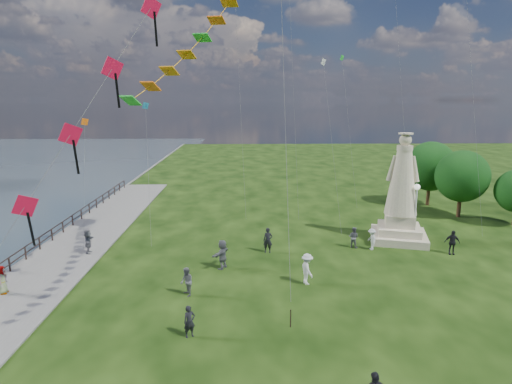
{
  "coord_description": "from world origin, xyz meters",
  "views": [
    {
      "loc": [
        -1.63,
        -15.43,
        10.54
      ],
      "look_at": [
        -1.0,
        8.0,
        5.5
      ],
      "focal_mm": 30.0,
      "sensor_mm": 36.0,
      "label": 1
    }
  ],
  "objects_px": {
    "person_2": "(307,269)",
    "person_11": "(222,254)",
    "person_1": "(187,282)",
    "person_5": "(88,243)",
    "person_6": "(268,240)",
    "person_7": "(353,237)",
    "lamppost": "(416,201)",
    "person_10": "(2,281)",
    "person_0": "(189,322)",
    "statue": "(401,201)",
    "person_8": "(372,239)",
    "person_9": "(452,242)"
  },
  "relations": [
    {
      "from": "person_2",
      "to": "person_11",
      "type": "distance_m",
      "value": 5.65
    },
    {
      "from": "person_1",
      "to": "person_5",
      "type": "xyz_separation_m",
      "value": [
        -7.69,
        6.68,
        0.04
      ]
    },
    {
      "from": "person_1",
      "to": "person_6",
      "type": "relative_size",
      "value": 0.9
    },
    {
      "from": "person_7",
      "to": "person_11",
      "type": "height_order",
      "value": "person_11"
    },
    {
      "from": "person_11",
      "to": "person_6",
      "type": "bearing_deg",
      "value": 160.32
    },
    {
      "from": "lamppost",
      "to": "person_10",
      "type": "relative_size",
      "value": 2.86
    },
    {
      "from": "person_0",
      "to": "statue",
      "type": "bearing_deg",
      "value": 13.91
    },
    {
      "from": "person_8",
      "to": "person_6",
      "type": "bearing_deg",
      "value": -94.34
    },
    {
      "from": "person_6",
      "to": "person_9",
      "type": "xyz_separation_m",
      "value": [
        12.81,
        -0.7,
        -0.03
      ]
    },
    {
      "from": "person_7",
      "to": "person_9",
      "type": "height_order",
      "value": "person_9"
    },
    {
      "from": "person_7",
      "to": "lamppost",
      "type": "bearing_deg",
      "value": -136.96
    },
    {
      "from": "person_1",
      "to": "person_10",
      "type": "relative_size",
      "value": 1.02
    },
    {
      "from": "person_7",
      "to": "person_9",
      "type": "xyz_separation_m",
      "value": [
        6.51,
        -1.6,
        0.1
      ]
    },
    {
      "from": "person_7",
      "to": "person_11",
      "type": "relative_size",
      "value": 0.81
    },
    {
      "from": "person_6",
      "to": "person_11",
      "type": "xyz_separation_m",
      "value": [
        -3.06,
        -2.83,
        0.05
      ]
    },
    {
      "from": "statue",
      "to": "person_8",
      "type": "height_order",
      "value": "statue"
    },
    {
      "from": "person_2",
      "to": "person_11",
      "type": "relative_size",
      "value": 0.97
    },
    {
      "from": "person_2",
      "to": "person_9",
      "type": "relative_size",
      "value": 1.07
    },
    {
      "from": "person_9",
      "to": "person_11",
      "type": "height_order",
      "value": "person_11"
    },
    {
      "from": "person_5",
      "to": "person_8",
      "type": "height_order",
      "value": "person_5"
    },
    {
      "from": "person_1",
      "to": "person_8",
      "type": "xyz_separation_m",
      "value": [
        12.31,
        7.12,
        -0.03
      ]
    },
    {
      "from": "person_2",
      "to": "person_5",
      "type": "height_order",
      "value": "person_2"
    },
    {
      "from": "lamppost",
      "to": "person_5",
      "type": "xyz_separation_m",
      "value": [
        -23.51,
        -1.65,
        -2.44
      ]
    },
    {
      "from": "lamppost",
      "to": "person_10",
      "type": "bearing_deg",
      "value": -162.97
    },
    {
      "from": "person_1",
      "to": "person_10",
      "type": "bearing_deg",
      "value": -116.29
    },
    {
      "from": "person_0",
      "to": "person_11",
      "type": "xyz_separation_m",
      "value": [
        1.08,
        8.09,
        0.2
      ]
    },
    {
      "from": "person_0",
      "to": "lamppost",
      "type": "bearing_deg",
      "value": 10.49
    },
    {
      "from": "person_2",
      "to": "person_10",
      "type": "relative_size",
      "value": 1.16
    },
    {
      "from": "person_0",
      "to": "person_7",
      "type": "xyz_separation_m",
      "value": [
        10.45,
        11.83,
        0.02
      ]
    },
    {
      "from": "person_0",
      "to": "person_8",
      "type": "distance_m",
      "value": 16.23
    },
    {
      "from": "person_5",
      "to": "person_8",
      "type": "xyz_separation_m",
      "value": [
        20.0,
        0.44,
        -0.06
      ]
    },
    {
      "from": "person_6",
      "to": "person_10",
      "type": "xyz_separation_m",
      "value": [
        -14.98,
        -6.35,
        -0.1
      ]
    },
    {
      "from": "statue",
      "to": "person_6",
      "type": "distance_m",
      "value": 10.72
    },
    {
      "from": "statue",
      "to": "person_2",
      "type": "distance_m",
      "value": 11.51
    },
    {
      "from": "person_2",
      "to": "person_7",
      "type": "bearing_deg",
      "value": -50.29
    },
    {
      "from": "lamppost",
      "to": "person_5",
      "type": "bearing_deg",
      "value": -175.99
    },
    {
      "from": "person_8",
      "to": "person_10",
      "type": "distance_m",
      "value": 23.46
    },
    {
      "from": "person_6",
      "to": "person_9",
      "type": "relative_size",
      "value": 1.04
    },
    {
      "from": "person_5",
      "to": "person_9",
      "type": "distance_m",
      "value": 25.33
    },
    {
      "from": "person_0",
      "to": "person_2",
      "type": "distance_m",
      "value": 8.31
    },
    {
      "from": "person_2",
      "to": "person_7",
      "type": "relative_size",
      "value": 1.2
    },
    {
      "from": "person_1",
      "to": "lamppost",
      "type": "bearing_deg",
      "value": 93.6
    },
    {
      "from": "statue",
      "to": "person_5",
      "type": "relative_size",
      "value": 4.85
    },
    {
      "from": "lamppost",
      "to": "person_5",
      "type": "height_order",
      "value": "lamppost"
    },
    {
      "from": "person_0",
      "to": "person_11",
      "type": "distance_m",
      "value": 8.17
    },
    {
      "from": "person_11",
      "to": "person_7",
      "type": "bearing_deg",
      "value": 139.36
    },
    {
      "from": "person_7",
      "to": "person_9",
      "type": "bearing_deg",
      "value": -159.23
    },
    {
      "from": "statue",
      "to": "person_2",
      "type": "relative_size",
      "value": 4.45
    },
    {
      "from": "person_1",
      "to": "person_7",
      "type": "height_order",
      "value": "person_1"
    },
    {
      "from": "statue",
      "to": "person_11",
      "type": "relative_size",
      "value": 4.33
    }
  ]
}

